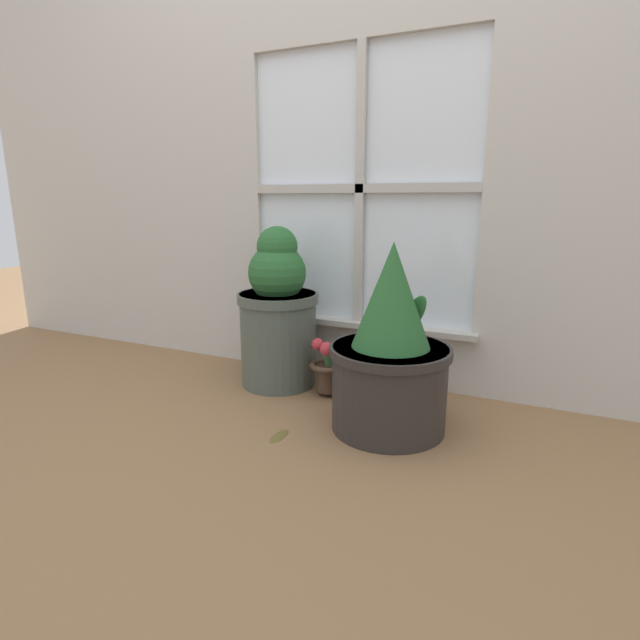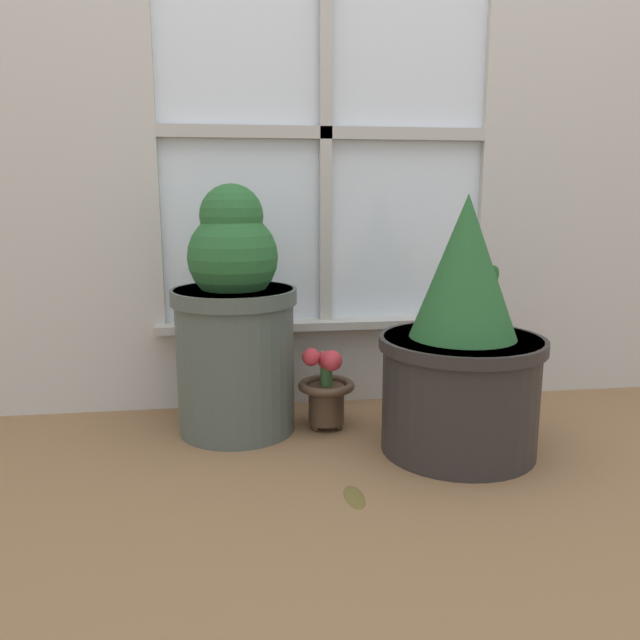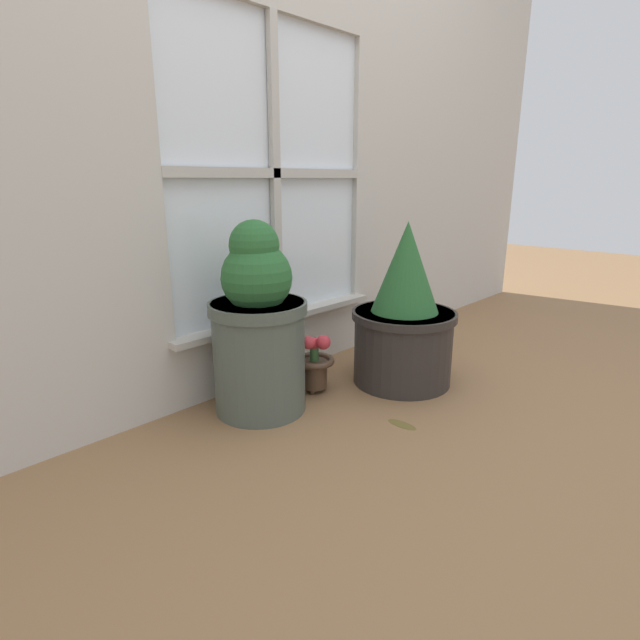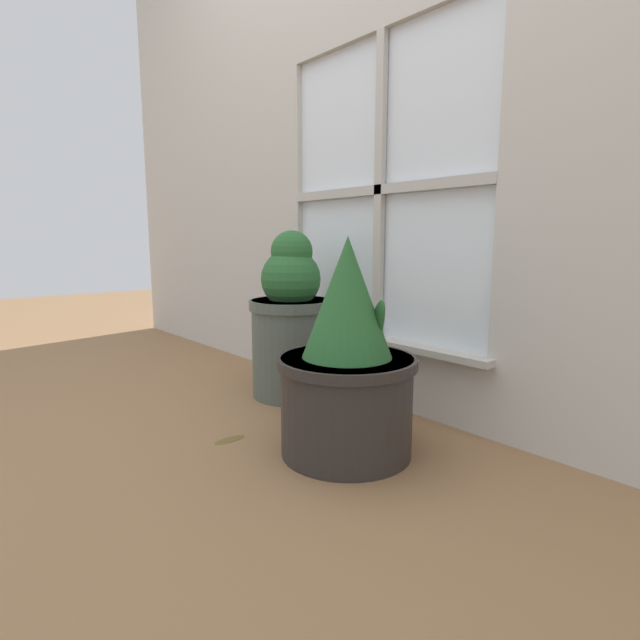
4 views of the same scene
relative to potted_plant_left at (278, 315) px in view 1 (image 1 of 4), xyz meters
The scene contains 6 objects.
ground_plane 0.58m from the potted_plant_left, 55.54° to the right, with size 10.00×10.00×0.00m, color olive.
wall_with_window 1.03m from the potted_plant_left, 38.61° to the left, with size 4.40×0.10×2.50m.
potted_plant_left is the anchor object (origin of this frame).
potted_plant_right 0.61m from the potted_plant_left, 21.62° to the right, with size 0.41×0.41×0.65m.
flower_vase 0.31m from the potted_plant_left, ahead, with size 0.16×0.16×0.24m.
fallen_leaf 0.59m from the potted_plant_left, 60.72° to the right, with size 0.04×0.11×0.01m.
Camera 1 is at (0.74, -1.38, 0.78)m, focal length 28.00 mm.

